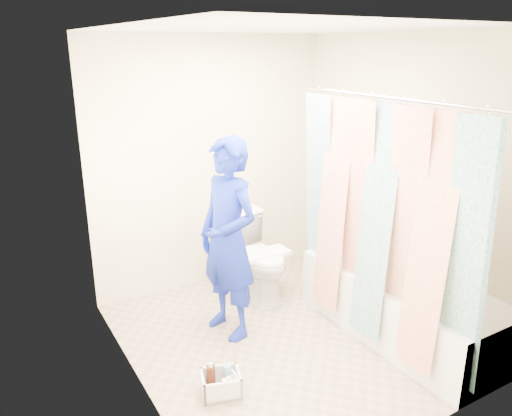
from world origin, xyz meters
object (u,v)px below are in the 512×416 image
bathtub (400,305)px  cleaning_caddy (222,384)px  toilet (257,256)px  plumber (228,240)px

bathtub → cleaning_caddy: size_ratio=5.51×
toilet → plumber: (-0.53, -0.44, 0.43)m
plumber → toilet: bearing=118.4°
bathtub → plumber: 1.51m
toilet → bathtub: bearing=-62.1°
bathtub → plumber: size_ratio=1.06×
toilet → plumber: size_ratio=0.48×
toilet → cleaning_caddy: toilet is taller
toilet → plumber: bearing=-140.8°
toilet → cleaning_caddy: bearing=-130.9°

